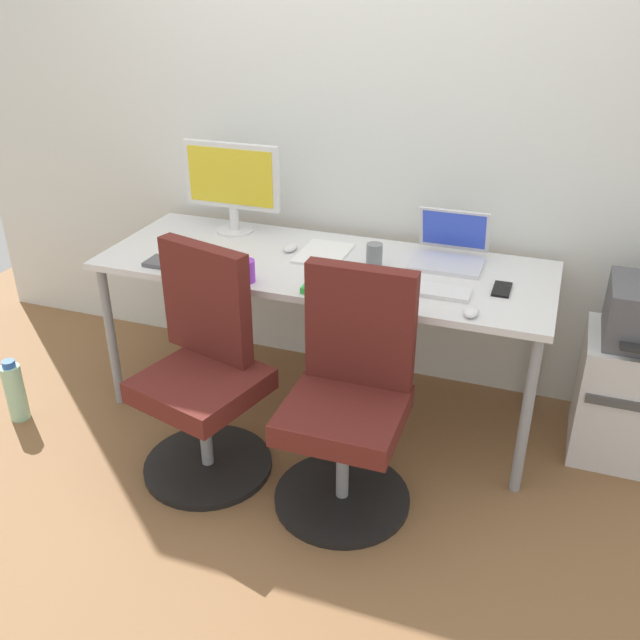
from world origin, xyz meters
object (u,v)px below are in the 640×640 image
at_px(side_cabinet, 637,398).
at_px(coffee_mug, 245,271).
at_px(water_bottle_on_floor, 15,391).
at_px(open_laptop, 449,250).
at_px(desktop_monitor, 232,181).
at_px(office_chair_right, 349,404).
at_px(office_chair_left, 204,375).

xyz_separation_m(side_cabinet, coffee_mug, (-1.61, -0.40, 0.51)).
bearing_deg(water_bottle_on_floor, open_laptop, 23.61).
bearing_deg(desktop_monitor, water_bottle_on_floor, -132.98).
height_order(side_cabinet, open_laptop, open_laptop).
distance_m(water_bottle_on_floor, desktop_monitor, 1.41).
height_order(office_chair_right, desktop_monitor, desktop_monitor).
bearing_deg(water_bottle_on_floor, office_chair_right, 1.26).
xyz_separation_m(water_bottle_on_floor, desktop_monitor, (0.76, 0.82, 0.85)).
relative_size(side_cabinet, desktop_monitor, 1.15).
relative_size(side_cabinet, water_bottle_on_floor, 1.78).
height_order(office_chair_left, office_chair_right, same).
distance_m(side_cabinet, desktop_monitor, 2.05).
bearing_deg(coffee_mug, office_chair_right, -26.01).
height_order(office_chair_left, coffee_mug, office_chair_left).
height_order(office_chair_right, side_cabinet, office_chair_right).
xyz_separation_m(office_chair_right, coffee_mug, (-0.54, 0.26, 0.37)).
xyz_separation_m(office_chair_right, desktop_monitor, (-0.84, 0.79, 0.57)).
distance_m(office_chair_right, desktop_monitor, 1.29).
bearing_deg(office_chair_right, water_bottle_on_floor, -178.74).
bearing_deg(side_cabinet, office_chair_left, -158.49).
height_order(water_bottle_on_floor, open_laptop, open_laptop).
relative_size(office_chair_left, desktop_monitor, 1.96).
xyz_separation_m(office_chair_left, side_cabinet, (1.69, 0.67, -0.15)).
distance_m(office_chair_left, coffee_mug, 0.46).
bearing_deg(office_chair_right, office_chair_left, -179.80).
height_order(office_chair_left, open_laptop, open_laptop).
distance_m(side_cabinet, coffee_mug, 1.74).
height_order(open_laptop, coffee_mug, open_laptop).
height_order(water_bottle_on_floor, desktop_monitor, desktop_monitor).
relative_size(water_bottle_on_floor, desktop_monitor, 0.65).
distance_m(office_chair_left, side_cabinet, 1.82).
relative_size(water_bottle_on_floor, coffee_mug, 3.37).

